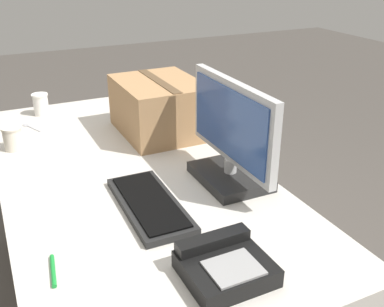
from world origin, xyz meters
TOP-DOWN VIEW (x-y plane):
  - office_desk at (0.00, 0.00)m, footprint 1.80×0.90m
  - monitor at (0.25, 0.30)m, footprint 0.51×0.21m
  - keyboard at (0.30, -0.02)m, footprint 0.41×0.17m
  - desk_phone at (0.68, 0.04)m, footprint 0.20×0.22m
  - paper_cup_left at (-0.76, -0.19)m, footprint 0.08×0.08m
  - paper_cup_right at (-0.37, -0.36)m, footprint 0.08×0.08m
  - spoon at (-0.61, -0.27)m, footprint 0.14×0.07m
  - cardboard_box at (-0.30, 0.25)m, footprint 0.43×0.34m
  - pen_marker at (0.49, -0.35)m, footprint 0.13×0.03m

SIDE VIEW (x-z plane):
  - office_desk at x=0.00m, z-range 0.00..0.76m
  - spoon at x=-0.61m, z-range 0.76..0.76m
  - pen_marker at x=0.49m, z-range 0.76..0.77m
  - keyboard at x=0.30m, z-range 0.76..0.79m
  - desk_phone at x=0.68m, z-range 0.75..0.83m
  - paper_cup_right at x=-0.37m, z-range 0.76..0.86m
  - paper_cup_left at x=-0.76m, z-range 0.76..0.87m
  - cardboard_box at x=-0.30m, z-range 0.76..0.99m
  - monitor at x=0.25m, z-range 0.73..1.10m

